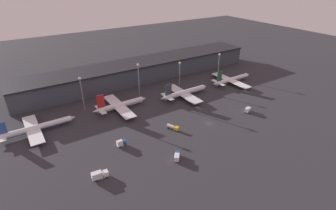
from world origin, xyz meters
TOP-DOWN VIEW (x-y plane):
  - ground at (0.00, 0.00)m, footprint 600.00×600.00m
  - terminal_building at (0.00, 86.35)m, footprint 200.45×28.46m
  - airplane_0 at (-89.06, 44.91)m, footprint 44.45×34.50m
  - airplane_1 at (-37.76, 45.07)m, footprint 38.13×37.79m
  - airplane_2 at (9.05, 38.06)m, footprint 41.61×35.98m
  - airplane_3 at (56.60, 39.11)m, footprint 40.83×38.11m
  - service_vehicle_0 at (-53.53, 6.86)m, footprint 4.88×2.28m
  - service_vehicle_1 at (-21.86, 6.14)m, footprint 4.82×7.70m
  - service_vehicle_2 at (-34.77, -17.29)m, footprint 5.99×6.54m
  - service_vehicle_3 at (30.39, -2.41)m, footprint 5.98×4.14m
  - service_vehicle_4 at (-71.10, -10.08)m, footprint 7.41×3.16m
  - lamp_post_0 at (-58.02, 56.24)m, footprint 1.80×1.80m
  - lamp_post_1 at (-17.82, 56.24)m, footprint 1.80×1.80m
  - lamp_post_2 at (17.24, 56.24)m, footprint 1.80×1.80m
  - lamp_post_3 at (57.39, 56.24)m, footprint 1.80×1.80m

SIDE VIEW (x-z plane):
  - ground at x=0.00m, z-range 0.00..0.00m
  - service_vehicle_1 at x=-21.86m, z-range 0.27..2.98m
  - service_vehicle_2 at x=-34.77m, z-range 0.20..3.31m
  - service_vehicle_3 at x=30.39m, z-range 0.18..3.46m
  - service_vehicle_0 at x=-53.53m, z-range 0.15..3.95m
  - service_vehicle_4 at x=-71.10m, z-range 0.19..3.98m
  - airplane_0 at x=-89.06m, z-range -2.80..8.61m
  - airplane_3 at x=56.60m, z-range -3.23..9.12m
  - airplane_1 at x=-37.76m, z-range -3.69..9.89m
  - airplane_2 at x=9.05m, z-range -3.30..9.84m
  - terminal_building at x=0.00m, z-range 0.04..15.40m
  - lamp_post_2 at x=17.24m, z-range 3.10..23.05m
  - lamp_post_3 at x=57.39m, z-range 3.12..23.40m
  - lamp_post_0 at x=-58.02m, z-range 3.31..26.62m
  - lamp_post_1 at x=-17.82m, z-range 3.40..28.26m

